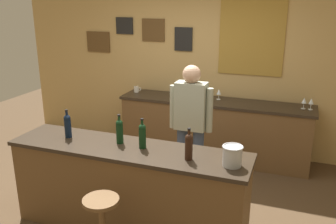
# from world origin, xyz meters

# --- Properties ---
(ground_plane) EXTENTS (10.00, 10.00, 0.00)m
(ground_plane) POSITION_xyz_m (0.00, 0.00, 0.00)
(ground_plane) COLOR #4C3823
(back_wall) EXTENTS (6.00, 0.09, 2.80)m
(back_wall) POSITION_xyz_m (0.01, 2.03, 1.41)
(back_wall) COLOR tan
(back_wall) RESTS_ON ground_plane
(bar_counter) EXTENTS (2.46, 0.60, 0.92)m
(bar_counter) POSITION_xyz_m (0.00, -0.40, 0.46)
(bar_counter) COLOR brown
(bar_counter) RESTS_ON ground_plane
(side_counter) EXTENTS (2.83, 0.56, 0.90)m
(side_counter) POSITION_xyz_m (0.40, 1.65, 0.45)
(side_counter) COLOR brown
(side_counter) RESTS_ON ground_plane
(bartender) EXTENTS (0.52, 0.21, 1.62)m
(bartender) POSITION_xyz_m (0.39, 0.49, 0.94)
(bartender) COLOR #384766
(bartender) RESTS_ON ground_plane
(bar_stool) EXTENTS (0.32, 0.32, 0.68)m
(bar_stool) POSITION_xyz_m (0.03, -1.00, 0.46)
(bar_stool) COLOR brown
(bar_stool) RESTS_ON ground_plane
(wine_bottle_a) EXTENTS (0.07, 0.07, 0.31)m
(wine_bottle_a) POSITION_xyz_m (-0.71, -0.37, 1.06)
(wine_bottle_a) COLOR black
(wine_bottle_a) RESTS_ON bar_counter
(wine_bottle_b) EXTENTS (0.07, 0.07, 0.31)m
(wine_bottle_b) POSITION_xyz_m (-0.12, -0.32, 1.06)
(wine_bottle_b) COLOR black
(wine_bottle_b) RESTS_ON bar_counter
(wine_bottle_c) EXTENTS (0.07, 0.07, 0.31)m
(wine_bottle_c) POSITION_xyz_m (0.15, -0.36, 1.06)
(wine_bottle_c) COLOR black
(wine_bottle_c) RESTS_ON bar_counter
(wine_bottle_d) EXTENTS (0.07, 0.07, 0.31)m
(wine_bottle_d) POSITION_xyz_m (0.65, -0.46, 1.06)
(wine_bottle_d) COLOR black
(wine_bottle_d) RESTS_ON bar_counter
(ice_bucket) EXTENTS (0.19, 0.19, 0.19)m
(ice_bucket) POSITION_xyz_m (1.05, -0.45, 1.02)
(ice_bucket) COLOR #B7BABF
(ice_bucket) RESTS_ON bar_counter
(wine_glass_a) EXTENTS (0.07, 0.07, 0.16)m
(wine_glass_a) POSITION_xyz_m (0.44, 1.74, 1.01)
(wine_glass_a) COLOR silver
(wine_glass_a) RESTS_ON side_counter
(wine_glass_b) EXTENTS (0.07, 0.07, 0.16)m
(wine_glass_b) POSITION_xyz_m (1.62, 1.68, 1.01)
(wine_glass_b) COLOR silver
(wine_glass_b) RESTS_ON side_counter
(wine_glass_c) EXTENTS (0.07, 0.07, 0.16)m
(wine_glass_c) POSITION_xyz_m (1.71, 1.67, 1.01)
(wine_glass_c) COLOR silver
(wine_glass_c) RESTS_ON side_counter
(coffee_mug) EXTENTS (0.13, 0.08, 0.09)m
(coffee_mug) POSITION_xyz_m (-0.89, 1.72, 0.95)
(coffee_mug) COLOR silver
(coffee_mug) RESTS_ON side_counter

